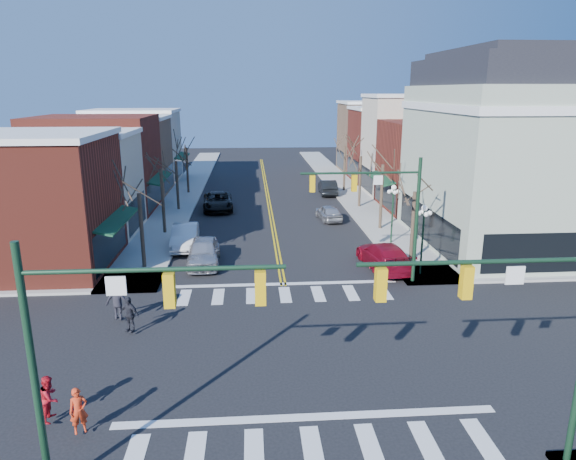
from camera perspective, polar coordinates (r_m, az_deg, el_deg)
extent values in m
plane|color=black|center=(22.36, 0.79, -13.27)|extent=(160.00, 160.00, 0.00)
cube|color=#9E9B93|center=(41.56, -13.77, 0.03)|extent=(3.50, 70.00, 0.15)
cube|color=#9E9B93|center=(42.29, 10.30, 0.49)|extent=(3.50, 70.00, 0.15)
cube|color=maroon|center=(34.85, -27.39, 2.49)|extent=(10.00, 8.50, 8.00)
cube|color=beige|center=(42.00, -23.34, 4.52)|extent=(10.00, 7.00, 7.50)
cube|color=maroon|center=(49.46, -20.47, 6.84)|extent=(10.00, 9.00, 8.50)
cube|color=#88664B|center=(57.41, -18.22, 7.73)|extent=(10.00, 7.50, 7.80)
cube|color=beige|center=(64.89, -16.63, 8.82)|extent=(10.00, 8.00, 8.20)
cube|color=maroon|center=(48.95, 16.58, 6.79)|extent=(10.00, 8.50, 8.00)
cube|color=beige|center=(56.09, 13.89, 9.01)|extent=(10.00, 7.00, 10.00)
cube|color=maroon|center=(63.30, 11.77, 9.12)|extent=(10.00, 8.00, 8.50)
cube|color=#88664B|center=(70.97, 10.02, 10.04)|extent=(10.00, 8.00, 9.00)
cube|color=#A2AF97|center=(38.99, 23.88, 6.33)|extent=(12.00, 14.00, 11.00)
cube|color=white|center=(38.66, 24.55, 12.33)|extent=(12.25, 14.25, 0.50)
cube|color=black|center=(38.66, 24.94, 15.72)|extent=(11.40, 13.40, 1.80)
cube|color=black|center=(38.71, 25.12, 17.33)|extent=(9.80, 11.80, 0.60)
cylinder|color=#14331E|center=(15.17, -26.39, -14.29)|extent=(0.20, 0.20, 7.20)
cylinder|color=#14331E|center=(13.12, -14.58, -4.29)|extent=(6.50, 0.12, 0.12)
cube|color=gold|center=(13.26, -13.04, -6.53)|extent=(0.28, 0.28, 0.90)
cube|color=gold|center=(13.09, -3.09, -6.41)|extent=(0.28, 0.28, 0.90)
cylinder|color=#14331E|center=(14.18, 20.60, -3.32)|extent=(6.50, 0.12, 0.12)
cube|color=gold|center=(14.23, 19.20, -5.48)|extent=(0.28, 0.28, 0.90)
cube|color=gold|center=(13.50, 10.25, -5.97)|extent=(0.28, 0.28, 0.90)
cylinder|color=#14331E|center=(29.34, 14.08, 0.83)|extent=(0.20, 0.20, 7.20)
cylinder|color=#14331E|center=(27.93, 8.07, 6.30)|extent=(6.50, 0.12, 0.12)
cube|color=gold|center=(27.96, 7.37, 5.19)|extent=(0.28, 0.28, 0.90)
cube|color=gold|center=(27.60, 2.72, 5.16)|extent=(0.28, 0.28, 0.90)
cylinder|color=#14331E|center=(31.02, 14.67, -1.50)|extent=(0.12, 0.12, 4.00)
sphere|color=white|center=(30.49, 14.94, 2.37)|extent=(0.36, 0.36, 0.36)
cylinder|color=#14331E|center=(37.00, 11.50, 1.38)|extent=(0.12, 0.12, 4.00)
sphere|color=white|center=(36.56, 11.68, 4.66)|extent=(0.36, 0.36, 0.36)
cylinder|color=#382B21|center=(32.37, -15.93, -0.20)|extent=(0.24, 0.24, 4.76)
cylinder|color=#382B21|center=(39.98, -13.72, 3.05)|extent=(0.24, 0.24, 5.04)
cylinder|color=#382B21|center=(47.79, -12.20, 4.79)|extent=(0.24, 0.24, 4.55)
cylinder|color=#382B21|center=(55.59, -11.11, 6.47)|extent=(0.24, 0.24, 4.90)
cylinder|color=#382B21|center=(33.28, 13.68, 0.25)|extent=(0.24, 0.24, 4.62)
cylinder|color=#382B21|center=(40.69, 10.33, 3.55)|extent=(0.24, 0.24, 5.18)
cylinder|color=#382B21|center=(48.37, 7.99, 5.28)|extent=(0.24, 0.24, 4.83)
cylinder|color=#382B21|center=(56.11, 6.29, 6.77)|extent=(0.24, 0.24, 4.97)
imported|color=#AFAEB3|center=(32.77, -9.38, -2.43)|extent=(2.18, 5.00, 1.68)
imported|color=silver|center=(36.54, -11.37, -0.71)|extent=(1.95, 5.00, 1.62)
imported|color=black|center=(47.72, -7.80, 3.16)|extent=(3.02, 5.87, 1.58)
imported|color=maroon|center=(32.27, 10.63, -2.83)|extent=(2.79, 5.74, 1.61)
imported|color=#A8A8AD|center=(43.62, 4.53, 1.96)|extent=(2.10, 4.15, 1.35)
imported|color=black|center=(54.55, 4.44, 4.76)|extent=(1.74, 4.73, 1.55)
imported|color=red|center=(18.37, -22.24, -18.09)|extent=(0.67, 0.58, 1.54)
imported|color=red|center=(19.35, -24.95, -16.54)|extent=(0.61, 0.78, 1.58)
imported|color=#202129|center=(24.37, -17.24, -8.93)|extent=(1.05, 0.78, 1.66)
imported|color=black|center=(25.74, -18.38, -7.34)|extent=(1.37, 0.93, 1.96)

